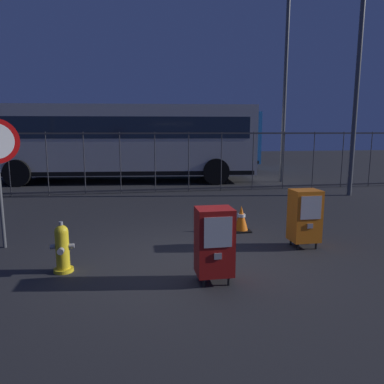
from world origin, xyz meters
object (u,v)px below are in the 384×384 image
(newspaper_box_primary, at_px, (214,241))
(bus_near, at_px, (122,139))
(traffic_cone, at_px, (241,219))
(street_light_near_right, at_px, (359,60))
(newspaper_box_secondary, at_px, (305,215))
(bus_far, at_px, (156,137))
(fire_hydrant, at_px, (62,248))
(street_light_near_left, at_px, (286,57))

(newspaper_box_primary, distance_m, bus_near, 10.55)
(traffic_cone, xyz_separation_m, street_light_near_right, (4.67, 3.44, 3.87))
(traffic_cone, relative_size, bus_near, 0.05)
(newspaper_box_secondary, relative_size, bus_far, 0.10)
(fire_hydrant, relative_size, street_light_near_left, 0.09)
(bus_far, bearing_deg, bus_near, -116.05)
(traffic_cone, bearing_deg, street_light_near_right, 36.36)
(street_light_near_right, bearing_deg, bus_far, 123.62)
(newspaper_box_secondary, xyz_separation_m, bus_near, (-3.26, 9.22, 1.14))
(street_light_near_left, bearing_deg, newspaper_box_secondary, -111.06)
(bus_far, relative_size, street_light_near_right, 1.49)
(traffic_cone, bearing_deg, bus_near, 107.20)
(fire_hydrant, distance_m, bus_far, 13.65)
(newspaper_box_primary, bearing_deg, traffic_cone, 64.50)
(newspaper_box_secondary, xyz_separation_m, bus_far, (-1.63, 12.93, 1.14))
(newspaper_box_primary, xyz_separation_m, bus_near, (-1.36, 10.40, 1.14))
(fire_hydrant, distance_m, street_light_near_left, 11.76)
(fire_hydrant, bearing_deg, street_light_near_left, 50.01)
(traffic_cone, distance_m, street_light_near_left, 8.95)
(newspaper_box_primary, bearing_deg, bus_near, 97.47)
(newspaper_box_secondary, xyz_separation_m, street_light_near_left, (3.04, 7.89, 4.22))
(bus_near, relative_size, bus_far, 1.01)
(newspaper_box_primary, distance_m, street_light_near_right, 8.93)
(bus_far, bearing_deg, street_light_near_right, -58.68)
(bus_near, height_order, bus_far, same)
(street_light_near_left, bearing_deg, traffic_cone, -119.55)
(newspaper_box_primary, height_order, street_light_near_right, street_light_near_right)
(newspaper_box_secondary, height_order, bus_far, bus_far)
(bus_far, xyz_separation_m, street_light_near_left, (4.66, -5.04, 3.08))
(newspaper_box_primary, height_order, bus_near, bus_near)
(bus_far, bearing_deg, newspaper_box_secondary, -85.14)
(street_light_near_left, bearing_deg, bus_near, 168.09)
(newspaper_box_secondary, xyz_separation_m, traffic_cone, (-0.77, 1.18, -0.31))
(bus_near, bearing_deg, street_light_near_left, -5.79)
(traffic_cone, xyz_separation_m, bus_far, (-0.86, 11.75, 1.45))
(newspaper_box_primary, bearing_deg, bus_far, 88.91)
(street_light_near_left, bearing_deg, newspaper_box_primary, -118.52)
(fire_hydrant, height_order, bus_far, bus_far)
(street_light_near_right, bearing_deg, fire_hydrant, -147.20)
(bus_near, height_order, street_light_near_left, street_light_near_left)
(bus_far, height_order, street_light_near_right, street_light_near_right)
(newspaper_box_secondary, bearing_deg, street_light_near_right, 49.79)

